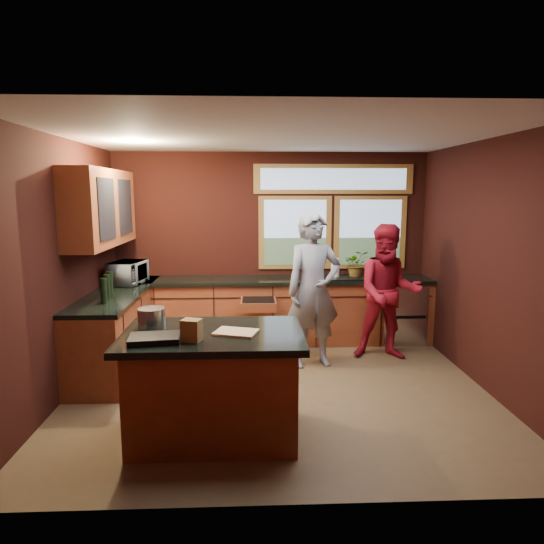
{
  "coord_description": "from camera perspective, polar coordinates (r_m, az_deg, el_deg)",
  "views": [
    {
      "loc": [
        -0.29,
        -5.03,
        2.13
      ],
      "look_at": [
        -0.05,
        0.4,
        1.24
      ],
      "focal_mm": 32.0,
      "sensor_mm": 36.0,
      "label": 1
    }
  ],
  "objects": [
    {
      "name": "floor",
      "position": [
        5.47,
        0.76,
        -13.58
      ],
      "size": [
        4.5,
        4.5,
        0.0
      ],
      "primitive_type": "plane",
      "color": "brown",
      "rests_on": "ground"
    },
    {
      "name": "room_shell",
      "position": [
        5.37,
        -5.79,
        5.75
      ],
      "size": [
        4.52,
        4.02,
        2.71
      ],
      "color": "black",
      "rests_on": "ground"
    },
    {
      "name": "back_counter",
      "position": [
        6.95,
        1.63,
        -4.53
      ],
      "size": [
        4.5,
        0.64,
        0.93
      ],
      "color": "maroon",
      "rests_on": "floor"
    },
    {
      "name": "left_counter",
      "position": [
        6.33,
        -17.7,
        -6.34
      ],
      "size": [
        0.64,
        2.3,
        0.93
      ],
      "color": "maroon",
      "rests_on": "floor"
    },
    {
      "name": "island",
      "position": [
        4.38,
        -6.84,
        -12.88
      ],
      "size": [
        1.55,
        1.05,
        0.95
      ],
      "color": "maroon",
      "rests_on": "floor"
    },
    {
      "name": "person_grey",
      "position": [
        5.94,
        4.9,
        -2.17
      ],
      "size": [
        0.78,
        0.6,
        1.9
      ],
      "primitive_type": "imported",
      "rotation": [
        0.0,
        0.0,
        0.23
      ],
      "color": "slate",
      "rests_on": "floor"
    },
    {
      "name": "person_red",
      "position": [
        6.37,
        13.53,
        -2.33
      ],
      "size": [
        0.93,
        0.77,
        1.74
      ],
      "primitive_type": "imported",
      "rotation": [
        0.0,
        0.0,
        -0.14
      ],
      "color": "maroon",
      "rests_on": "floor"
    },
    {
      "name": "microwave",
      "position": [
        6.67,
        -16.59,
        -0.1
      ],
      "size": [
        0.46,
        0.6,
        0.3
      ],
      "primitive_type": "imported",
      "rotation": [
        0.0,
        0.0,
        1.4
      ],
      "color": "#999999",
      "rests_on": "left_counter"
    },
    {
      "name": "potted_plant",
      "position": [
        7.02,
        9.87,
        0.94
      ],
      "size": [
        0.35,
        0.3,
        0.38
      ],
      "primitive_type": "imported",
      "color": "#999999",
      "rests_on": "back_counter"
    },
    {
      "name": "paper_towel",
      "position": [
        6.91,
        7.43,
        0.45
      ],
      "size": [
        0.12,
        0.12,
        0.28
      ],
      "primitive_type": "cylinder",
      "color": "white",
      "rests_on": "back_counter"
    },
    {
      "name": "cutting_board",
      "position": [
        4.17,
        -4.26,
        -7.08
      ],
      "size": [
        0.41,
        0.34,
        0.02
      ],
      "primitive_type": "cube",
      "rotation": [
        0.0,
        0.0,
        -0.3
      ],
      "color": "tan",
      "rests_on": "island"
    },
    {
      "name": "stock_pot",
      "position": [
        4.42,
        -13.98,
        -5.28
      ],
      "size": [
        0.24,
        0.24,
        0.18
      ],
      "primitive_type": "cylinder",
      "color": "#B8B7BC",
      "rests_on": "island"
    },
    {
      "name": "paper_bag",
      "position": [
        3.98,
        -9.44,
        -6.78
      ],
      "size": [
        0.18,
        0.16,
        0.18
      ],
      "primitive_type": "cube",
      "rotation": [
        0.0,
        0.0,
        -0.3
      ],
      "color": "brown",
      "rests_on": "island"
    },
    {
      "name": "black_tray",
      "position": [
        4.05,
        -13.67,
        -7.61
      ],
      "size": [
        0.43,
        0.32,
        0.05
      ],
      "primitive_type": "cube",
      "rotation": [
        0.0,
        0.0,
        0.12
      ],
      "color": "black",
      "rests_on": "island"
    }
  ]
}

